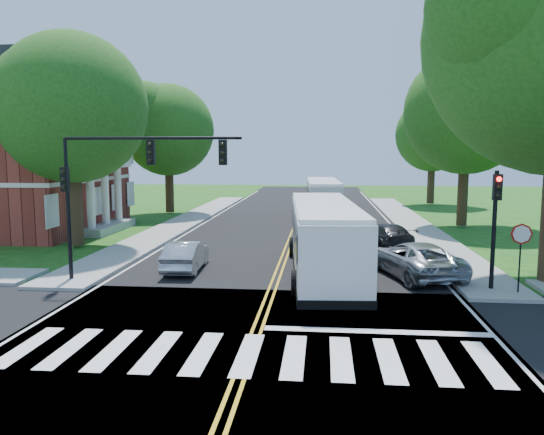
# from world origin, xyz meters

# --- Properties ---
(ground) EXTENTS (140.00, 140.00, 0.00)m
(ground) POSITION_xyz_m (0.00, 0.00, 0.00)
(ground) COLOR #1A4611
(ground) RESTS_ON ground
(road) EXTENTS (14.00, 96.00, 0.01)m
(road) POSITION_xyz_m (0.00, 18.00, 0.01)
(road) COLOR black
(road) RESTS_ON ground
(cross_road) EXTENTS (60.00, 12.00, 0.01)m
(cross_road) POSITION_xyz_m (0.00, 0.00, 0.01)
(cross_road) COLOR black
(cross_road) RESTS_ON ground
(center_line) EXTENTS (0.36, 70.00, 0.01)m
(center_line) POSITION_xyz_m (0.00, 22.00, 0.01)
(center_line) COLOR gold
(center_line) RESTS_ON road
(edge_line_w) EXTENTS (0.12, 70.00, 0.01)m
(edge_line_w) POSITION_xyz_m (-6.80, 22.00, 0.01)
(edge_line_w) COLOR silver
(edge_line_w) RESTS_ON road
(edge_line_e) EXTENTS (0.12, 70.00, 0.01)m
(edge_line_e) POSITION_xyz_m (6.80, 22.00, 0.01)
(edge_line_e) COLOR silver
(edge_line_e) RESTS_ON road
(crosswalk) EXTENTS (12.60, 3.00, 0.01)m
(crosswalk) POSITION_xyz_m (0.00, -0.50, 0.02)
(crosswalk) COLOR silver
(crosswalk) RESTS_ON road
(stop_bar) EXTENTS (6.60, 0.40, 0.01)m
(stop_bar) POSITION_xyz_m (3.50, 1.60, 0.02)
(stop_bar) COLOR silver
(stop_bar) RESTS_ON road
(sidewalk_nw) EXTENTS (2.60, 40.00, 0.15)m
(sidewalk_nw) POSITION_xyz_m (-8.30, 25.00, 0.07)
(sidewalk_nw) COLOR gray
(sidewalk_nw) RESTS_ON ground
(sidewalk_ne) EXTENTS (2.60, 40.00, 0.15)m
(sidewalk_ne) POSITION_xyz_m (8.30, 25.00, 0.07)
(sidewalk_ne) COLOR gray
(sidewalk_ne) RESTS_ON ground
(tree_west_near) EXTENTS (8.00, 8.00, 11.40)m
(tree_west_near) POSITION_xyz_m (-11.50, 14.00, 7.53)
(tree_west_near) COLOR #2E2212
(tree_west_near) RESTS_ON ground
(tree_west_far) EXTENTS (7.60, 7.60, 10.67)m
(tree_west_far) POSITION_xyz_m (-11.00, 30.00, 7.00)
(tree_west_far) COLOR #2E2212
(tree_west_far) RESTS_ON ground
(tree_east_mid) EXTENTS (8.40, 8.40, 11.93)m
(tree_east_mid) POSITION_xyz_m (11.50, 24.00, 7.86)
(tree_east_mid) COLOR #2E2212
(tree_east_mid) RESTS_ON ground
(tree_east_far) EXTENTS (7.20, 7.20, 10.34)m
(tree_east_far) POSITION_xyz_m (12.50, 40.00, 6.86)
(tree_east_far) COLOR #2E2212
(tree_east_far) RESTS_ON ground
(signal_nw) EXTENTS (7.15, 0.46, 5.66)m
(signal_nw) POSITION_xyz_m (-5.86, 6.43, 4.38)
(signal_nw) COLOR black
(signal_nw) RESTS_ON ground
(signal_ne) EXTENTS (0.30, 0.46, 4.40)m
(signal_ne) POSITION_xyz_m (8.20, 6.44, 2.96)
(signal_ne) COLOR black
(signal_ne) RESTS_ON ground
(stop_sign) EXTENTS (0.76, 0.08, 2.53)m
(stop_sign) POSITION_xyz_m (9.00, 5.98, 2.03)
(stop_sign) COLOR black
(stop_sign) RESTS_ON ground
(bus_lead) EXTENTS (3.49, 11.97, 3.06)m
(bus_lead) POSITION_xyz_m (1.95, 8.93, 1.62)
(bus_lead) COLOR silver
(bus_lead) RESTS_ON road
(bus_follow) EXTENTS (3.14, 11.45, 2.93)m
(bus_follow) POSITION_xyz_m (1.90, 29.52, 1.56)
(bus_follow) COLOR silver
(bus_follow) RESTS_ON road
(hatchback) EXTENTS (1.58, 4.07, 1.32)m
(hatchback) POSITION_xyz_m (-4.11, 8.96, 0.67)
(hatchback) COLOR #B7BABF
(hatchback) RESTS_ON road
(suv) EXTENTS (3.81, 5.77, 1.47)m
(suv) POSITION_xyz_m (5.79, 8.74, 0.75)
(suv) COLOR silver
(suv) RESTS_ON road
(dark_sedan) EXTENTS (3.08, 4.91, 1.33)m
(dark_sedan) POSITION_xyz_m (5.35, 15.57, 0.68)
(dark_sedan) COLOR black
(dark_sedan) RESTS_ON road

